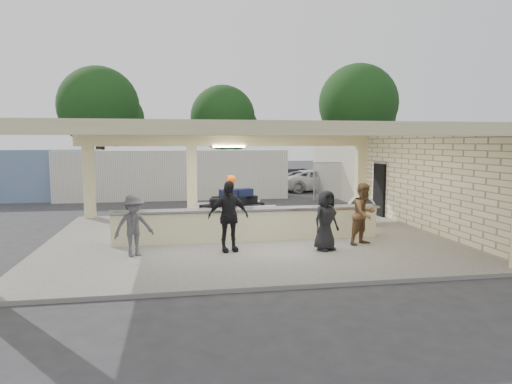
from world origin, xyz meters
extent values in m
plane|color=#2D2C2F|center=(0.00, 0.00, 0.00)|extent=(120.00, 120.00, 0.00)
cube|color=#64615D|center=(0.00, 0.00, 0.05)|extent=(12.00, 10.00, 0.10)
cube|color=#CABB87|center=(0.00, 0.00, 3.50)|extent=(12.00, 10.00, 0.02)
cube|color=beige|center=(6.00, 0.00, 1.75)|extent=(0.02, 10.00, 3.50)
cube|color=black|center=(5.94, 3.20, 1.15)|extent=(0.10, 0.95, 2.10)
cube|color=#CABB87|center=(0.00, 4.75, 3.20)|extent=(12.00, 0.50, 0.60)
cube|color=#CABB87|center=(0.00, -4.85, 3.35)|extent=(12.00, 0.30, 0.30)
cube|color=#CABB87|center=(-5.50, 4.75, 1.80)|extent=(0.40, 0.40, 3.50)
cube|color=#CABB87|center=(-1.50, 4.75, 1.80)|extent=(0.40, 0.40, 3.50)
cube|color=#CABB87|center=(5.80, 4.80, 1.80)|extent=(0.40, 0.40, 3.50)
cube|color=white|center=(0.00, 4.50, 2.88)|extent=(1.30, 0.12, 0.06)
cube|color=#FFEABF|center=(3.80, 1.50, 3.47)|extent=(0.55, 0.55, 0.04)
cube|color=#FFEABF|center=(3.80, -0.50, 3.47)|extent=(0.55, 0.55, 0.04)
cube|color=#FFEABF|center=(3.80, -2.50, 3.47)|extent=(0.55, 0.55, 0.04)
cube|color=beige|center=(0.00, -0.50, 0.55)|extent=(8.00, 0.50, 0.90)
cube|color=#B7B7BC|center=(0.00, -0.50, 1.05)|extent=(8.20, 0.58, 0.06)
cube|color=silver|center=(-0.26, 0.98, 0.68)|extent=(2.64, 1.87, 0.12)
cylinder|color=black|center=(-1.11, 0.28, 0.29)|extent=(0.19, 0.40, 0.39)
cylinder|color=black|center=(-1.31, 1.32, 0.29)|extent=(0.19, 0.40, 0.39)
cylinder|color=black|center=(0.78, 0.64, 0.29)|extent=(0.19, 0.40, 0.39)
cylinder|color=black|center=(0.59, 1.68, 0.29)|extent=(0.19, 0.40, 0.39)
cube|color=silver|center=(-0.40, 1.69, 0.87)|extent=(2.38, 0.50, 0.29)
cube|color=silver|center=(-0.13, 0.27, 0.87)|extent=(2.38, 0.50, 0.29)
cube|color=black|center=(-0.96, 0.55, 0.86)|extent=(0.62, 0.46, 0.25)
cube|color=black|center=(-0.30, 0.68, 0.86)|extent=(0.62, 0.46, 0.25)
cube|color=black|center=(0.36, 0.81, 0.86)|extent=(0.62, 0.46, 0.25)
cube|color=black|center=(-1.07, 1.12, 0.86)|extent=(0.62, 0.46, 0.25)
cube|color=black|center=(-0.41, 1.25, 0.86)|extent=(0.62, 0.46, 0.25)
cube|color=black|center=(0.25, 1.38, 0.86)|extent=(0.62, 0.46, 0.25)
cube|color=black|center=(-0.79, 0.69, 1.12)|extent=(0.62, 0.46, 0.25)
cube|color=black|center=(-0.17, 1.00, 1.12)|extent=(0.62, 0.46, 0.25)
cube|color=black|center=(0.27, 1.28, 1.12)|extent=(0.62, 0.46, 0.25)
cube|color=black|center=(-0.69, 1.19, 1.12)|extent=(0.62, 0.46, 0.25)
cube|color=black|center=(-0.45, 0.95, 1.38)|extent=(0.62, 0.46, 0.25)
cube|color=black|center=(0.10, 1.15, 1.38)|extent=(0.62, 0.46, 0.25)
cube|color=#590F0C|center=(-1.04, 0.44, 0.86)|extent=(0.62, 0.46, 0.25)
cube|color=black|center=(0.54, 1.43, 0.86)|extent=(0.62, 0.46, 0.25)
cylinder|color=silver|center=(4.31, 1.10, 0.70)|extent=(1.04, 0.59, 0.99)
cylinder|color=black|center=(4.31, 1.10, 0.70)|extent=(0.95, 0.60, 0.88)
cube|color=silver|center=(3.98, 1.10, 0.26)|extent=(0.07, 0.55, 0.33)
cube|color=silver|center=(4.64, 1.10, 0.26)|extent=(0.07, 0.55, 0.33)
imported|color=#F55D0C|center=(-0.39, 1.10, 1.03)|extent=(0.54, 0.76, 1.87)
imported|color=brown|center=(3.20, -1.65, 1.00)|extent=(0.95, 0.74, 1.79)
imported|color=black|center=(-0.77, -1.81, 1.06)|extent=(1.19, 0.61, 1.93)
imported|color=#4E4E53|center=(-3.25, -1.90, 0.91)|extent=(1.10, 0.76, 1.61)
imported|color=black|center=(1.88, -2.13, 0.93)|extent=(0.88, 0.66, 1.67)
imported|color=silver|center=(6.49, 13.63, 0.66)|extent=(5.01, 3.15, 1.33)
imported|color=silver|center=(11.66, 13.94, 0.67)|extent=(4.50, 2.85, 1.33)
imported|color=black|center=(6.24, 15.93, 0.64)|extent=(3.86, 3.40, 1.28)
cube|color=silver|center=(-2.22, 11.30, 1.32)|extent=(12.17, 2.45, 2.64)
cylinder|color=gray|center=(5.00, 9.00, 1.00)|extent=(0.06, 0.06, 2.00)
cylinder|color=gray|center=(7.00, 9.00, 1.00)|extent=(0.06, 0.06, 2.00)
cylinder|color=gray|center=(9.00, 9.00, 1.00)|extent=(0.06, 0.06, 2.00)
cylinder|color=gray|center=(11.00, 9.00, 1.00)|extent=(0.06, 0.06, 2.00)
cylinder|color=gray|center=(13.00, 9.00, 1.00)|extent=(0.06, 0.06, 2.00)
cylinder|color=gray|center=(15.00, 9.00, 1.00)|extent=(0.06, 0.06, 2.00)
cube|color=gray|center=(11.00, 9.00, 1.00)|extent=(12.00, 0.02, 2.00)
cylinder|color=gray|center=(11.00, 9.00, 2.00)|extent=(12.00, 0.05, 0.05)
cylinder|color=#382619|center=(-8.00, 24.00, 2.25)|extent=(0.70, 0.70, 4.50)
sphere|color=black|center=(-8.00, 24.00, 5.85)|extent=(6.30, 6.30, 6.30)
sphere|color=black|center=(-6.80, 24.60, 4.95)|extent=(4.50, 4.50, 4.50)
cylinder|color=#382619|center=(2.00, 26.00, 2.00)|extent=(0.70, 0.70, 4.00)
sphere|color=black|center=(2.00, 26.00, 5.20)|extent=(5.60, 5.60, 5.60)
sphere|color=black|center=(3.20, 26.60, 4.40)|extent=(4.00, 4.00, 4.00)
cylinder|color=#382619|center=(14.00, 25.00, 2.50)|extent=(0.70, 0.70, 5.00)
sphere|color=black|center=(14.00, 25.00, 6.50)|extent=(7.00, 7.00, 7.00)
sphere|color=black|center=(15.20, 25.60, 5.50)|extent=(5.00, 5.00, 5.00)
cube|color=beige|center=(9.50, 10.00, 1.60)|extent=(6.00, 8.00, 3.20)
camera|label=1|loc=(-2.16, -13.95, 3.06)|focal=32.00mm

